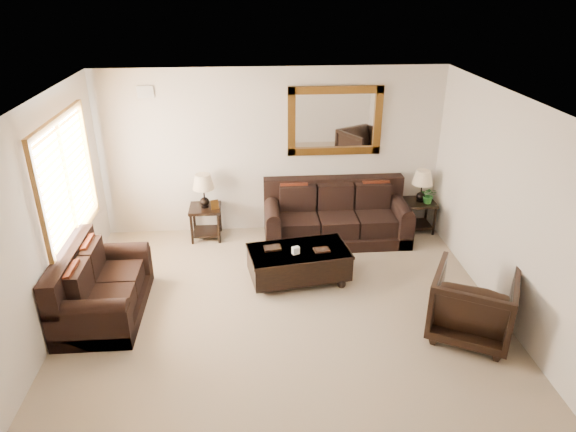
{
  "coord_description": "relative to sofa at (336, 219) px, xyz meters",
  "views": [
    {
      "loc": [
        -0.36,
        -5.44,
        3.91
      ],
      "look_at": [
        0.11,
        0.6,
        1.09
      ],
      "focal_mm": 32.0,
      "sensor_mm": 36.0,
      "label": 1
    }
  ],
  "objects": [
    {
      "name": "room",
      "position": [
        -1.0,
        -2.05,
        1.01
      ],
      "size": [
        5.51,
        5.01,
        2.71
      ],
      "color": "#83745A",
      "rests_on": "ground"
    },
    {
      "name": "window",
      "position": [
        -3.7,
        -1.15,
        1.21
      ],
      "size": [
        0.07,
        1.96,
        1.66
      ],
      "color": "white",
      "rests_on": "room"
    },
    {
      "name": "mirror",
      "position": [
        0.0,
        0.42,
        1.51
      ],
      "size": [
        1.5,
        0.06,
        1.1
      ],
      "color": "#46230E",
      "rests_on": "room"
    },
    {
      "name": "air_vent",
      "position": [
        -2.9,
        0.43,
        2.01
      ],
      "size": [
        0.25,
        0.02,
        0.18
      ],
      "primitive_type": "cube",
      "color": "#999999",
      "rests_on": "room"
    },
    {
      "name": "sofa",
      "position": [
        0.0,
        0.0,
        0.0
      ],
      "size": [
        2.3,
        1.0,
        0.94
      ],
      "color": "black",
      "rests_on": "room"
    },
    {
      "name": "loveseat",
      "position": [
        -3.32,
        -1.85,
        -0.01
      ],
      "size": [
        0.94,
        1.58,
        0.89
      ],
      "rotation": [
        0.0,
        0.0,
        1.57
      ],
      "color": "black",
      "rests_on": "room"
    },
    {
      "name": "end_table_left",
      "position": [
        -2.11,
        0.16,
        0.38
      ],
      "size": [
        0.5,
        0.5,
        1.11
      ],
      "color": "black",
      "rests_on": "room"
    },
    {
      "name": "end_table_right",
      "position": [
        1.44,
        0.17,
        0.35
      ],
      "size": [
        0.49,
        0.49,
        1.07
      ],
      "color": "black",
      "rests_on": "room"
    },
    {
      "name": "coffee_table",
      "position": [
        -0.73,
        -1.25,
        -0.05
      ],
      "size": [
        1.48,
        0.95,
        0.59
      ],
      "rotation": [
        0.0,
        0.0,
        0.15
      ],
      "color": "black",
      "rests_on": "room"
    },
    {
      "name": "armchair",
      "position": [
        1.2,
        -2.64,
        0.12
      ],
      "size": [
        1.2,
        1.18,
        0.93
      ],
      "primitive_type": "imported",
      "rotation": [
        0.0,
        0.0,
        2.64
      ],
      "color": "black",
      "rests_on": "floor"
    },
    {
      "name": "potted_plant",
      "position": [
        1.55,
        0.08,
        0.3
      ],
      "size": [
        0.34,
        0.36,
        0.22
      ],
      "primitive_type": "imported",
      "rotation": [
        0.0,
        0.0,
        -0.42
      ],
      "color": "#235A1F",
      "rests_on": "end_table_right"
    }
  ]
}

